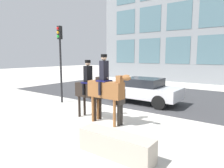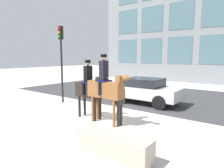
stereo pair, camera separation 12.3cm
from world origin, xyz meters
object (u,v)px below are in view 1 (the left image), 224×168
Objects in this scene: pedestrian_bystander at (120,101)px; street_car_near_lane at (144,90)px; traffic_light at (60,52)px; mounted_horse_companion at (106,88)px; mounted_horse_lead at (90,88)px; planter_ledge at (116,145)px.

street_car_near_lane is at bearing -75.70° from pedestrian_bystander.
mounted_horse_companion is at bearing -17.42° from traffic_light.
planter_ledge is at bearing -33.47° from mounted_horse_lead.
planter_ledge is (2.22, -5.99, -0.45)m from street_car_near_lane.
pedestrian_bystander reaches higher than street_car_near_lane.
mounted_horse_lead is at bearing -0.30° from pedestrian_bystander.
mounted_horse_companion is 1.27× the size of planter_ledge.
mounted_horse_lead is 3.90m from traffic_light.
street_car_near_lane is 5.20m from traffic_light.
pedestrian_bystander is 0.37× the size of traffic_light.
mounted_horse_companion is at bearing 132.91° from planter_ledge.
traffic_light is (-3.35, 1.24, 1.58)m from mounted_horse_lead.
traffic_light is at bearing 162.89° from mounted_horse_lead.
mounted_horse_companion is 1.70× the size of pedestrian_bystander.
mounted_horse_companion is 4.09m from street_car_near_lane.
traffic_light is (-4.89, 1.27, 1.93)m from pedestrian_bystander.
street_car_near_lane is 0.91× the size of traffic_light.
mounted_horse_companion is at bearing -84.56° from street_car_near_lane.
traffic_light reaches higher than mounted_horse_companion.
street_car_near_lane is (0.59, 3.90, -0.53)m from mounted_horse_lead.
mounted_horse_lead is at bearing -98.60° from street_car_near_lane.
pedestrian_bystander reaches higher than planter_ledge.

